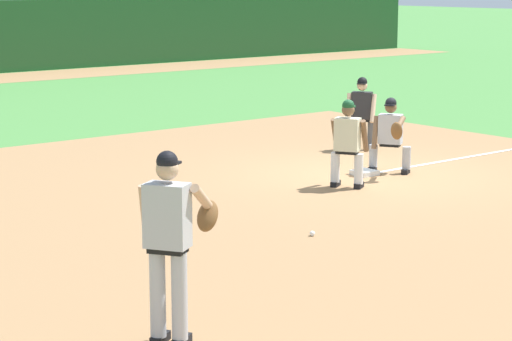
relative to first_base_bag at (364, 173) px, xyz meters
name	(u,v)px	position (x,y,z in m)	size (l,w,h in m)	color
ground_plane	(364,175)	(0.00, 0.00, -0.04)	(160.00, 160.00, 0.00)	#47843D
infield_dirt_patch	(296,235)	(-3.64, -2.35, -0.04)	(18.00, 18.00, 0.01)	#9E754C
first_base_bag	(364,173)	(0.00, 0.00, 0.00)	(0.38, 0.38, 0.09)	white
baseball	(312,234)	(-3.52, -2.54, -0.01)	(0.07, 0.07, 0.07)	white
pitcher	(171,236)	(-7.24, -4.69, 1.01)	(0.84, 0.57, 1.86)	black
first_baseman	(391,132)	(0.48, -0.15, 0.69)	(0.82, 1.03, 1.34)	black
baserunner	(348,140)	(-0.97, -0.56, 0.75)	(0.62, 0.68, 1.46)	black
umpire	(362,110)	(1.85, 1.95, 0.75)	(0.65, 0.68, 1.46)	black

